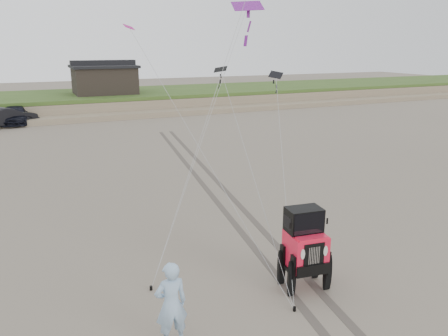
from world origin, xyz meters
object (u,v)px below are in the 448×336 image
(cabin, at_px, (104,79))
(truck_b, at_px, (7,117))
(jeep, at_px, (305,257))
(truck_c, at_px, (15,115))
(man, at_px, (171,304))

(cabin, distance_m, truck_b, 11.49)
(truck_b, xyz_separation_m, jeep, (8.03, -31.13, 0.12))
(truck_c, distance_m, jeep, 33.29)
(man, bearing_deg, truck_c, -84.46)
(truck_c, height_order, jeep, jeep)
(cabin, relative_size, jeep, 1.31)
(cabin, bearing_deg, truck_c, -148.87)
(truck_b, bearing_deg, man, 161.49)
(cabin, distance_m, man, 38.83)
(truck_c, xyz_separation_m, jeep, (7.41, -32.45, 0.15))
(cabin, height_order, truck_c, cabin)
(truck_b, relative_size, jeep, 0.98)
(truck_b, distance_m, jeep, 32.14)
(cabin, relative_size, man, 3.18)
(jeep, bearing_deg, truck_c, 109.88)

